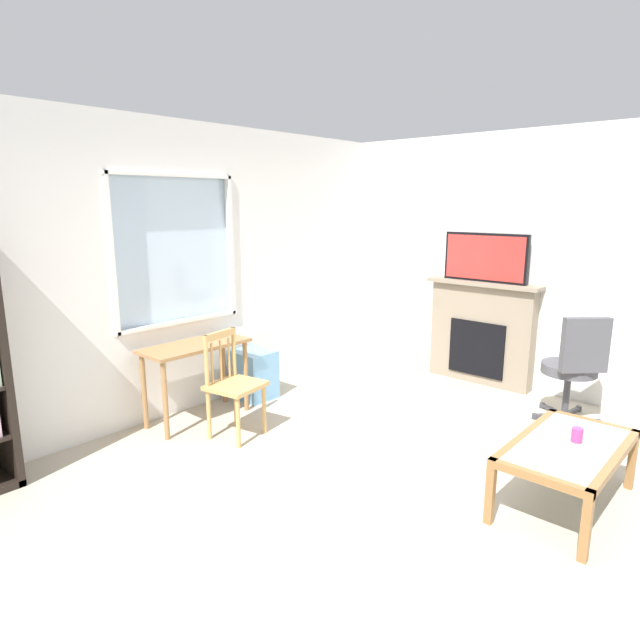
{
  "coord_description": "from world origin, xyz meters",
  "views": [
    {
      "loc": [
        -2.83,
        -1.82,
        1.95
      ],
      "look_at": [
        0.27,
        0.95,
        1.04
      ],
      "focal_mm": 30.15,
      "sensor_mm": 36.0,
      "label": 1
    }
  ],
  "objects_px": {
    "tv": "(485,258)",
    "coffee_table": "(568,452)",
    "plastic_drawer_unit": "(254,374)",
    "desk_under_window": "(196,357)",
    "wooden_chair": "(233,383)",
    "fireplace": "(481,332)",
    "office_chair": "(575,363)",
    "sippy_cup": "(577,435)"
  },
  "relations": [
    {
      "from": "office_chair",
      "to": "coffee_table",
      "type": "height_order",
      "value": "office_chair"
    },
    {
      "from": "fireplace",
      "to": "sippy_cup",
      "type": "distance_m",
      "value": 2.47
    },
    {
      "from": "coffee_table",
      "to": "desk_under_window",
      "type": "bearing_deg",
      "value": 103.89
    },
    {
      "from": "desk_under_window",
      "to": "plastic_drawer_unit",
      "type": "distance_m",
      "value": 0.8
    },
    {
      "from": "plastic_drawer_unit",
      "to": "coffee_table",
      "type": "distance_m",
      "value": 3.04
    },
    {
      "from": "tv",
      "to": "sippy_cup",
      "type": "bearing_deg",
      "value": -140.17
    },
    {
      "from": "tv",
      "to": "coffee_table",
      "type": "height_order",
      "value": "tv"
    },
    {
      "from": "desk_under_window",
      "to": "tv",
      "type": "bearing_deg",
      "value": -28.19
    },
    {
      "from": "desk_under_window",
      "to": "coffee_table",
      "type": "bearing_deg",
      "value": -76.11
    },
    {
      "from": "tv",
      "to": "office_chair",
      "type": "relative_size",
      "value": 0.92
    },
    {
      "from": "tv",
      "to": "office_chair",
      "type": "distance_m",
      "value": 1.49
    },
    {
      "from": "plastic_drawer_unit",
      "to": "sippy_cup",
      "type": "xyz_separation_m",
      "value": [
        0.09,
        -3.06,
        0.23
      ]
    },
    {
      "from": "wooden_chair",
      "to": "coffee_table",
      "type": "height_order",
      "value": "wooden_chair"
    },
    {
      "from": "wooden_chair",
      "to": "plastic_drawer_unit",
      "type": "relative_size",
      "value": 1.83
    },
    {
      "from": "wooden_chair",
      "to": "coffee_table",
      "type": "xyz_separation_m",
      "value": [
        0.74,
        -2.48,
        -0.09
      ]
    },
    {
      "from": "tv",
      "to": "coffee_table",
      "type": "relative_size",
      "value": 0.83
    },
    {
      "from": "wooden_chair",
      "to": "fireplace",
      "type": "relative_size",
      "value": 0.73
    },
    {
      "from": "wooden_chair",
      "to": "coffee_table",
      "type": "distance_m",
      "value": 2.59
    },
    {
      "from": "plastic_drawer_unit",
      "to": "sippy_cup",
      "type": "distance_m",
      "value": 3.07
    },
    {
      "from": "wooden_chair",
      "to": "fireplace",
      "type": "distance_m",
      "value": 2.87
    },
    {
      "from": "plastic_drawer_unit",
      "to": "tv",
      "type": "height_order",
      "value": "tv"
    },
    {
      "from": "desk_under_window",
      "to": "sippy_cup",
      "type": "relative_size",
      "value": 10.81
    },
    {
      "from": "wooden_chair",
      "to": "office_chair",
      "type": "relative_size",
      "value": 0.9
    },
    {
      "from": "desk_under_window",
      "to": "coffee_table",
      "type": "relative_size",
      "value": 0.89
    },
    {
      "from": "wooden_chair",
      "to": "coffee_table",
      "type": "bearing_deg",
      "value": -73.3
    },
    {
      "from": "fireplace",
      "to": "office_chair",
      "type": "distance_m",
      "value": 1.24
    },
    {
      "from": "sippy_cup",
      "to": "tv",
      "type": "bearing_deg",
      "value": 39.83
    },
    {
      "from": "plastic_drawer_unit",
      "to": "fireplace",
      "type": "bearing_deg",
      "value": -36.87
    },
    {
      "from": "plastic_drawer_unit",
      "to": "coffee_table",
      "type": "height_order",
      "value": "plastic_drawer_unit"
    },
    {
      "from": "tv",
      "to": "office_chair",
      "type": "bearing_deg",
      "value": -113.77
    },
    {
      "from": "plastic_drawer_unit",
      "to": "sippy_cup",
      "type": "bearing_deg",
      "value": -88.24
    },
    {
      "from": "desk_under_window",
      "to": "coffee_table",
      "type": "distance_m",
      "value": 3.09
    },
    {
      "from": "fireplace",
      "to": "sippy_cup",
      "type": "xyz_separation_m",
      "value": [
        -1.9,
        -1.57,
        -0.09
      ]
    },
    {
      "from": "coffee_table",
      "to": "office_chair",
      "type": "bearing_deg",
      "value": 15.88
    },
    {
      "from": "sippy_cup",
      "to": "wooden_chair",
      "type": "bearing_deg",
      "value": 108.12
    },
    {
      "from": "desk_under_window",
      "to": "office_chair",
      "type": "xyz_separation_m",
      "value": [
        2.2,
        -2.57,
        -0.04
      ]
    },
    {
      "from": "plastic_drawer_unit",
      "to": "tv",
      "type": "distance_m",
      "value": 2.73
    },
    {
      "from": "desk_under_window",
      "to": "sippy_cup",
      "type": "xyz_separation_m",
      "value": [
        0.81,
        -3.01,
        -0.12
      ]
    },
    {
      "from": "tv",
      "to": "office_chair",
      "type": "height_order",
      "value": "tv"
    },
    {
      "from": "plastic_drawer_unit",
      "to": "sippy_cup",
      "type": "height_order",
      "value": "sippy_cup"
    },
    {
      "from": "fireplace",
      "to": "tv",
      "type": "height_order",
      "value": "tv"
    },
    {
      "from": "desk_under_window",
      "to": "plastic_drawer_unit",
      "type": "bearing_deg",
      "value": 3.97
    }
  ]
}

